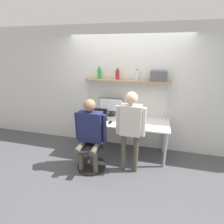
{
  "coord_description": "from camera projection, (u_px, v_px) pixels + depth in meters",
  "views": [
    {
      "loc": [
        0.61,
        -2.99,
        2.2
      ],
      "look_at": [
        -0.13,
        -0.09,
        1.12
      ],
      "focal_mm": 28.0,
      "sensor_mm": 36.0,
      "label": 1
    }
  ],
  "objects": [
    {
      "name": "cell_phone",
      "position": [
        110.0,
        122.0,
        3.61
      ],
      "size": [
        0.07,
        0.15,
        0.01
      ],
      "color": "#264C8C",
      "rests_on": "desk"
    },
    {
      "name": "ground_plane",
      "position": [
        119.0,
        162.0,
        3.61
      ],
      "size": [
        12.0,
        12.0,
        0.0
      ],
      "primitive_type": "plane",
      "color": "#4C4C51"
    },
    {
      "name": "bottle_green",
      "position": [
        99.0,
        74.0,
        3.73
      ],
      "size": [
        0.09,
        0.09,
        0.24
      ],
      "color": "#2D8C3F",
      "rests_on": "shelf_unit"
    },
    {
      "name": "bottle_red",
      "position": [
        117.0,
        75.0,
        3.64
      ],
      "size": [
        0.08,
        0.08,
        0.23
      ],
      "color": "maroon",
      "rests_on": "shelf_unit"
    },
    {
      "name": "person_standing",
      "position": [
        131.0,
        124.0,
        3.05
      ],
      "size": [
        0.53,
        0.21,
        1.55
      ],
      "color": "#4C473D",
      "rests_on": "ground_plane"
    },
    {
      "name": "monitor",
      "position": [
        111.0,
        106.0,
        3.92
      ],
      "size": [
        0.55,
        0.17,
        0.41
      ],
      "color": "#333338",
      "rests_on": "desk"
    },
    {
      "name": "desk",
      "position": [
        123.0,
        124.0,
        3.73
      ],
      "size": [
        1.89,
        0.73,
        0.77
      ],
      "color": "white",
      "rests_on": "ground_plane"
    },
    {
      "name": "shelf_unit",
      "position": [
        126.0,
        90.0,
        3.71
      ],
      "size": [
        1.8,
        0.25,
        1.61
      ],
      "color": "#997A56",
      "rests_on": "ground_plane"
    },
    {
      "name": "storage_box",
      "position": [
        158.0,
        76.0,
        3.45
      ],
      "size": [
        0.32,
        0.21,
        0.21
      ],
      "color": "#4C4C51",
      "rests_on": "shelf_unit"
    },
    {
      "name": "bottle_clear",
      "position": [
        137.0,
        76.0,
        3.55
      ],
      "size": [
        0.07,
        0.07,
        0.22
      ],
      "color": "silver",
      "rests_on": "shelf_unit"
    },
    {
      "name": "wall_back",
      "position": [
        127.0,
        90.0,
        3.87
      ],
      "size": [
        8.0,
        0.06,
        2.7
      ],
      "color": "silver",
      "rests_on": "ground_plane"
    },
    {
      "name": "office_chair",
      "position": [
        91.0,
        153.0,
        3.41
      ],
      "size": [
        0.59,
        0.59,
        0.94
      ],
      "color": "black",
      "rests_on": "ground_plane"
    },
    {
      "name": "person_seated",
      "position": [
        90.0,
        129.0,
        3.18
      ],
      "size": [
        0.61,
        0.47,
        1.39
      ],
      "color": "#4C473D",
      "rests_on": "ground_plane"
    },
    {
      "name": "laptop",
      "position": [
        99.0,
        117.0,
        3.69
      ],
      "size": [
        0.33,
        0.26,
        0.26
      ],
      "color": "#333338",
      "rests_on": "desk"
    }
  ]
}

